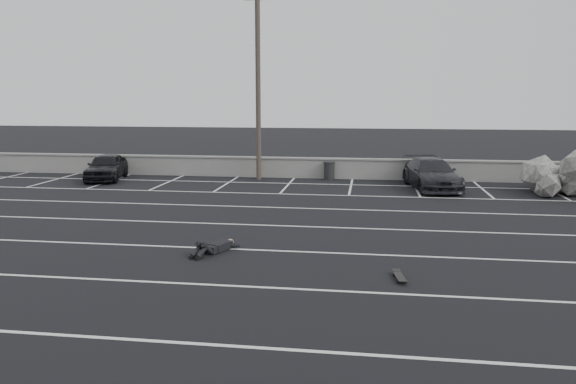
% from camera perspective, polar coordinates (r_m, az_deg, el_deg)
% --- Properties ---
extents(ground, '(120.00, 120.00, 0.00)m').
position_cam_1_polar(ground, '(16.07, -9.51, -5.59)').
color(ground, black).
rests_on(ground, ground).
extents(seawall, '(50.00, 0.45, 1.06)m').
position_cam_1_polar(seawall, '(29.37, -1.24, 2.57)').
color(seawall, gray).
rests_on(seawall, ground).
extents(stall_lines, '(36.00, 20.05, 0.01)m').
position_cam_1_polar(stall_lines, '(20.21, -5.95, -2.33)').
color(stall_lines, silver).
rests_on(stall_lines, ground).
extents(car_left, '(2.41, 4.21, 1.35)m').
position_cam_1_polar(car_left, '(29.91, -17.96, 2.47)').
color(car_left, black).
rests_on(car_left, ground).
extents(car_right, '(2.69, 4.99, 1.37)m').
position_cam_1_polar(car_right, '(26.56, 14.39, 1.81)').
color(car_right, '#222227').
rests_on(car_right, ground).
extents(utility_pole, '(1.27, 0.25, 9.49)m').
position_cam_1_polar(utility_pole, '(28.50, -3.06, 10.92)').
color(utility_pole, '#4C4238').
rests_on(utility_pole, ground).
extents(trash_bin, '(0.64, 0.64, 0.91)m').
position_cam_1_polar(trash_bin, '(28.66, 4.20, 2.19)').
color(trash_bin, black).
rests_on(trash_bin, ground).
extents(person, '(2.42, 2.78, 0.43)m').
position_cam_1_polar(person, '(15.66, -6.91, -5.12)').
color(person, black).
rests_on(person, ground).
extents(skateboard, '(0.30, 0.77, 0.09)m').
position_cam_1_polar(skateboard, '(13.41, 11.27, -8.44)').
color(skateboard, black).
rests_on(skateboard, ground).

